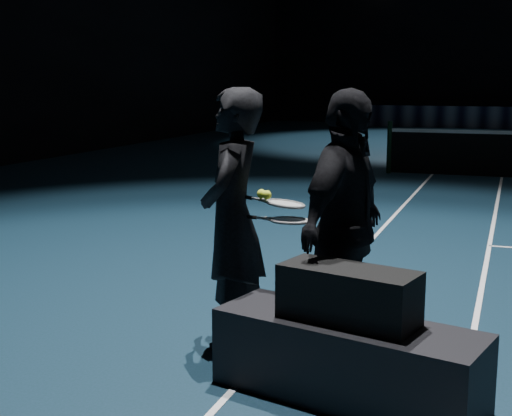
# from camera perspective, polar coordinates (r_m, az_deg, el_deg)

# --- Properties ---
(net_post_left) EXTENTS (0.10, 0.10, 1.10)m
(net_post_left) POSITION_cam_1_polar(r_m,az_deg,el_deg) (15.40, 10.61, 4.80)
(net_post_left) COLOR black
(net_post_left) RESTS_ON floor
(player_bench) EXTENTS (1.75, 0.94, 0.50)m
(player_bench) POSITION_cam_1_polar(r_m,az_deg,el_deg) (4.52, 7.30, -11.95)
(player_bench) COLOR black
(player_bench) RESTS_ON floor
(racket_bag) EXTENTS (0.89, 0.55, 0.33)m
(racket_bag) POSITION_cam_1_polar(r_m,az_deg,el_deg) (4.38, 7.42, -6.90)
(racket_bag) COLOR black
(racket_bag) RESTS_ON player_bench
(bag_signature) EXTENTS (0.38, 0.10, 0.11)m
(bag_signature) POSITION_cam_1_polar(r_m,az_deg,el_deg) (4.21, 6.88, -7.58)
(bag_signature) COLOR white
(bag_signature) RESTS_ON racket_bag
(player_a) EXTENTS (0.52, 0.74, 1.90)m
(player_a) POSITION_cam_1_polar(r_m,az_deg,el_deg) (5.19, -1.91, -0.90)
(player_a) COLOR black
(player_a) RESTS_ON floor
(player_b) EXTENTS (0.67, 1.18, 1.90)m
(player_b) POSITION_cam_1_polar(r_m,az_deg,el_deg) (4.88, 7.08, -1.68)
(player_b) COLOR black
(player_b) RESTS_ON floor
(racket_lower) EXTENTS (0.69, 0.27, 0.03)m
(racket_lower) POSITION_cam_1_polar(r_m,az_deg,el_deg) (5.01, 2.71, -1.00)
(racket_lower) COLOR black
(racket_lower) RESTS_ON player_a
(racket_upper) EXTENTS (0.68, 0.22, 0.10)m
(racket_upper) POSITION_cam_1_polar(r_m,az_deg,el_deg) (5.04, 2.36, 0.34)
(racket_upper) COLOR black
(racket_upper) RESTS_ON player_b
(tennis_balls) EXTENTS (0.12, 0.10, 0.12)m
(tennis_balls) POSITION_cam_1_polar(r_m,az_deg,el_deg) (5.05, 0.70, 1.28)
(tennis_balls) COLOR #E3F033
(tennis_balls) RESTS_ON racket_upper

